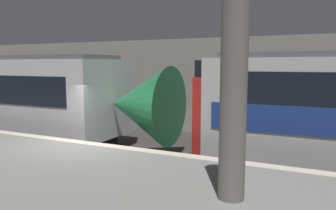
% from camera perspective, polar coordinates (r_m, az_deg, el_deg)
% --- Properties ---
extents(ground_plane, '(120.00, 120.00, 0.00)m').
position_cam_1_polar(ground_plane, '(9.20, -13.94, -12.91)').
color(ground_plane, '#33302D').
extents(platform, '(40.00, 4.76, 1.12)m').
position_cam_1_polar(platform, '(7.45, -26.05, -13.75)').
color(platform, slate).
rests_on(platform, ground).
extents(station_rear_barrier, '(50.00, 0.15, 4.27)m').
position_cam_1_polar(station_rear_barrier, '(15.05, 3.67, 3.35)').
color(station_rear_barrier, '#9E998E').
rests_on(station_rear_barrier, ground).
extents(support_pillar_near, '(0.39, 0.39, 3.91)m').
position_cam_1_polar(support_pillar_near, '(4.81, 11.44, 6.40)').
color(support_pillar_near, slate).
rests_on(support_pillar_near, platform).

